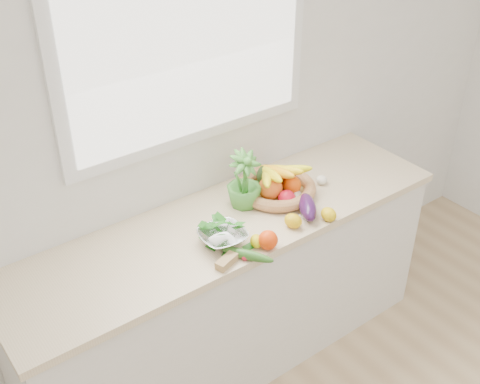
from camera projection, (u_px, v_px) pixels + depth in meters
back_wall at (190, 112)px, 2.80m from camera, size 4.50×0.02×2.70m
counter_cabinet at (230, 294)px, 3.10m from camera, size 2.20×0.58×0.86m
countertop at (229, 224)px, 2.85m from camera, size 2.24×0.62×0.04m
window_frame at (188, 28)px, 2.57m from camera, size 1.30×0.03×1.10m
window_pane at (191, 29)px, 2.56m from camera, size 1.18×0.01×0.98m
orange_loose at (268, 240)px, 2.64m from camera, size 0.11×0.11×0.09m
lemon_a at (329, 214)px, 2.83m from camera, size 0.07×0.08×0.07m
lemon_b at (256, 241)px, 2.66m from camera, size 0.08×0.09×0.06m
lemon_c at (293, 221)px, 2.78m from camera, size 0.10×0.11×0.07m
apple at (287, 199)px, 2.92m from camera, size 0.11×0.11×0.09m
ginger at (227, 261)px, 2.56m from camera, size 0.12×0.08×0.04m
garlic_a at (322, 180)px, 3.10m from camera, size 0.06×0.06×0.05m
garlic_b at (296, 198)px, 2.96m from camera, size 0.06×0.06×0.05m
garlic_c at (297, 195)px, 2.99m from camera, size 0.06×0.06×0.04m
eggplant at (308, 207)px, 2.86m from camera, size 0.18×0.22×0.08m
cucumber at (247, 255)px, 2.59m from camera, size 0.17×0.23×0.04m
radish at (245, 257)px, 2.59m from camera, size 0.04×0.04×0.03m
potted_herb at (244, 181)px, 2.88m from camera, size 0.19×0.19×0.30m
fruit_basket at (276, 184)px, 3.01m from camera, size 0.41×0.41×0.19m
colander_with_spinach at (223, 234)px, 2.66m from camera, size 0.23×0.23×0.11m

